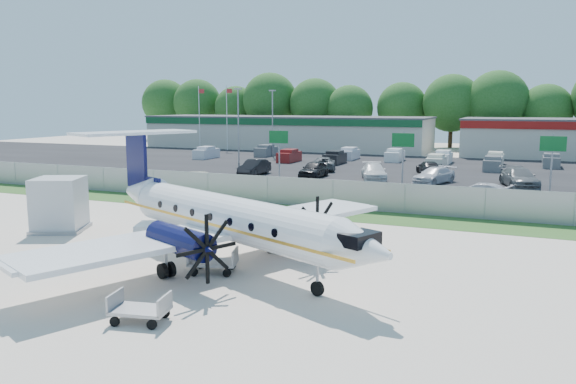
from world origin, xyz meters
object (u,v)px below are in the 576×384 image
at_px(aircraft, 225,217).
at_px(service_container, 59,206).
at_px(pushback_tug, 168,229).
at_px(baggage_cart_far, 140,309).
at_px(baggage_cart_near, 213,262).

height_order(aircraft, service_container, aircraft).
bearing_deg(pushback_tug, aircraft, -26.50).
distance_m(pushback_tug, baggage_cart_far, 10.88).
bearing_deg(baggage_cart_far, aircraft, 95.76).
distance_m(pushback_tug, service_container, 7.40).
distance_m(aircraft, baggage_cart_far, 7.30).
bearing_deg(pushback_tug, baggage_cart_near, -37.01).
bearing_deg(service_container, aircraft, -11.31).
distance_m(baggage_cart_near, baggage_cart_far, 5.77).
relative_size(baggage_cart_near, baggage_cart_far, 1.12).
bearing_deg(aircraft, baggage_cart_far, -84.24).
height_order(aircraft, baggage_cart_near, aircraft).
xyz_separation_m(baggage_cart_far, service_container, (-12.82, 9.47, 0.97)).
bearing_deg(baggage_cart_near, service_container, 163.04).
relative_size(pushback_tug, baggage_cart_far, 1.61).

